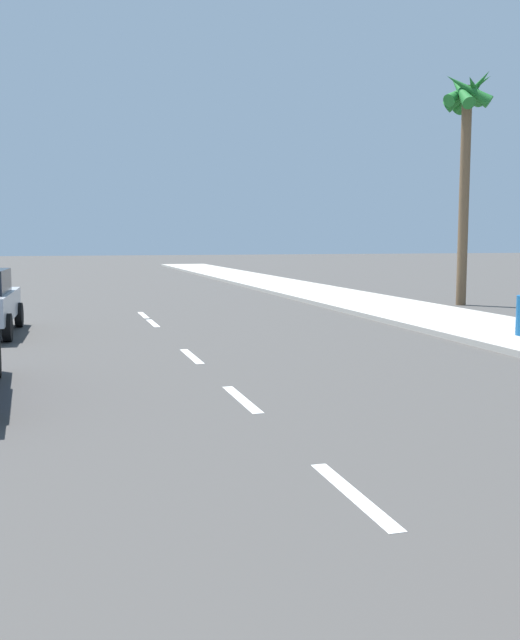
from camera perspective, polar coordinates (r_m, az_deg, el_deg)
ground_plane at (r=18.60m, az=-7.91°, el=-0.72°), size 160.00×160.00×0.00m
sidewalk_strip at (r=22.91m, az=11.22°, el=0.74°), size 3.60×80.00×0.14m
lane_stripe_2 at (r=6.79m, az=7.35°, el=-13.45°), size 0.16×1.80×0.01m
lane_stripe_3 at (r=10.48m, az=-1.46°, el=-6.24°), size 0.16×1.80×0.01m
lane_stripe_4 at (r=14.27m, az=-5.42°, el=-2.85°), size 0.16×1.80×0.01m
lane_stripe_5 at (r=19.91m, az=-8.44°, el=-0.24°), size 0.16×1.80×0.01m
lane_stripe_6 at (r=22.03m, az=-9.17°, el=0.39°), size 0.16×1.80×0.01m
palm_tree_far at (r=26.23m, az=15.96°, el=14.72°), size 1.82×1.84×8.01m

